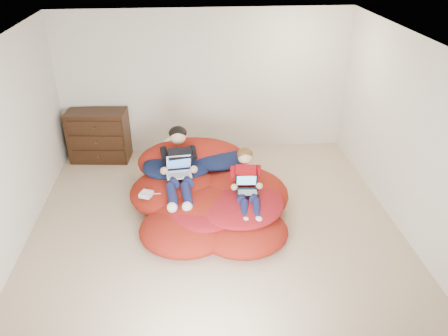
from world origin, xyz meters
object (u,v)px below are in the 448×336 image
Objects in this scene: younger_boy at (247,181)px; laptop_black at (247,187)px; older_boy at (179,162)px; laptop_white at (179,169)px; beanbag_pile at (208,195)px; dresser at (99,136)px.

laptop_black is (-0.00, -0.05, -0.07)m from younger_boy.
older_boy reaches higher than laptop_white.
laptop_white is at bearing 157.77° from younger_boy.
laptop_black is (0.91, -0.54, -0.13)m from older_boy.
younger_boy is 0.99m from laptop_white.
laptop_white is 1.19× the size of laptop_black.
older_boy is 1.33× the size of younger_boy.
beanbag_pile is 0.63m from older_boy.
laptop_black is at bearing -42.18° from dresser.
older_boy is at bearing 90.00° from laptop_white.
younger_boy is (0.91, -0.49, -0.06)m from older_boy.
beanbag_pile is at bearing -44.77° from dresser.
younger_boy is (2.31, -2.04, 0.17)m from dresser.
dresser is 3.11m from laptop_black.
younger_boy is (0.51, -0.26, 0.37)m from beanbag_pile.
younger_boy is at bearing -28.21° from older_boy.
older_boy reaches higher than beanbag_pile.
beanbag_pile is at bearing 148.71° from laptop_black.
beanbag_pile is 2.51× the size of younger_boy.
dresser is 2.53m from beanbag_pile.
older_boy is at bearing 150.42° from beanbag_pile.
laptop_black is at bearing -24.82° from laptop_white.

